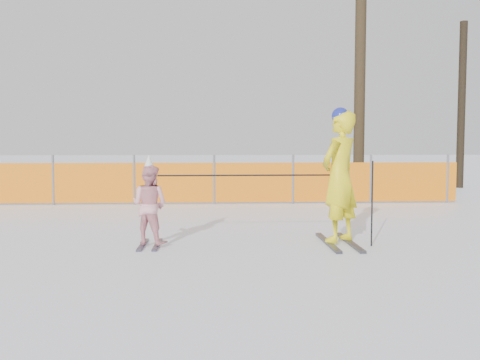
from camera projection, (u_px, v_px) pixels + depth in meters
name	position (u px, v px, depth m)	size (l,w,h in m)	color
ground	(242.00, 254.00, 7.48)	(120.00, 120.00, 0.00)	white
adult	(340.00, 176.00, 8.15)	(0.85, 1.55, 2.09)	black
child	(149.00, 204.00, 8.01)	(0.71, 0.92, 1.38)	black
ski_poles	(287.00, 185.00, 8.04)	(3.22, 0.22, 1.28)	black
safety_fence	(138.00, 182.00, 13.38)	(16.26, 0.06, 1.25)	#595960
tree_trunks	(399.00, 100.00, 17.15)	(4.26, 1.87, 5.92)	#312515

